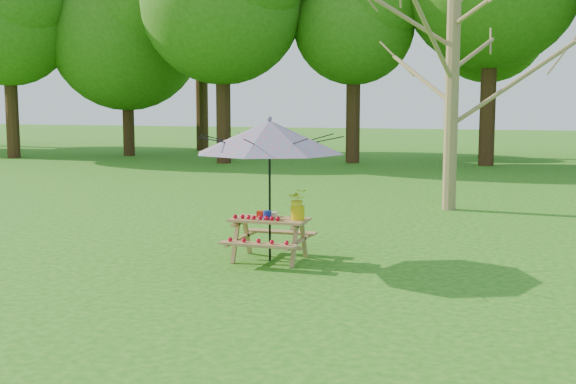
% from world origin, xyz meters
% --- Properties ---
extents(picnic_table, '(1.20, 1.32, 0.67)m').
position_xyz_m(picnic_table, '(4.66, 3.86, 0.33)').
color(picnic_table, '#AD754E').
rests_on(picnic_table, ground).
extents(patio_umbrella, '(2.41, 2.41, 2.27)m').
position_xyz_m(patio_umbrella, '(4.66, 3.87, 1.95)').
color(patio_umbrella, black).
rests_on(patio_umbrella, ground).
extents(produce_bins, '(0.28, 0.40, 0.13)m').
position_xyz_m(produce_bins, '(4.60, 3.91, 0.72)').
color(produce_bins, red).
rests_on(produce_bins, picnic_table).
extents(tomatoes_row, '(0.77, 0.13, 0.07)m').
position_xyz_m(tomatoes_row, '(4.51, 3.69, 0.71)').
color(tomatoes_row, red).
rests_on(tomatoes_row, picnic_table).
extents(flower_bucket, '(0.37, 0.35, 0.49)m').
position_xyz_m(flower_bucket, '(5.12, 3.88, 0.93)').
color(flower_bucket, '#D8B70B').
rests_on(flower_bucket, picnic_table).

